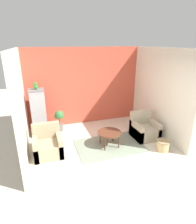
{
  "coord_description": "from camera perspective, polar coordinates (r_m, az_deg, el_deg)",
  "views": [
    {
      "loc": [
        -1.61,
        -3.32,
        2.86
      ],
      "look_at": [
        0.0,
        1.54,
        0.96
      ],
      "focal_mm": 30.0,
      "sensor_mm": 36.0,
      "label": 1
    }
  ],
  "objects": [
    {
      "name": "birdcage",
      "position": [
        6.25,
        -17.61,
        -0.36
      ],
      "size": [
        0.55,
        0.55,
        1.52
      ],
      "color": "slate",
      "rests_on": "ground_plane"
    },
    {
      "name": "potted_plant",
      "position": [
        6.47,
        -11.71,
        -1.93
      ],
      "size": [
        0.32,
        0.29,
        0.72
      ],
      "color": "#66605B",
      "rests_on": "ground_plane"
    },
    {
      "name": "ground_plane",
      "position": [
        4.67,
        6.27,
        -17.54
      ],
      "size": [
        20.0,
        20.0,
        0.0
      ],
      "primitive_type": "plane",
      "color": "beige",
      "rests_on": "ground"
    },
    {
      "name": "wall_right",
      "position": [
        6.27,
        18.23,
        5.58
      ],
      "size": [
        0.06,
        3.09,
        2.73
      ],
      "color": "beige",
      "rests_on": "ground_plane"
    },
    {
      "name": "armchair_right",
      "position": [
        6.15,
        13.91,
        -5.21
      ],
      "size": [
        0.74,
        0.74,
        0.82
      ],
      "color": "tan",
      "rests_on": "ground_plane"
    },
    {
      "name": "parrot",
      "position": [
        6.01,
        -18.5,
        7.51
      ],
      "size": [
        0.11,
        0.19,
        0.23
      ],
      "color": "#1E842D",
      "rests_on": "birdcage"
    },
    {
      "name": "area_rug",
      "position": [
        5.62,
        3.4,
        -10.15
      ],
      "size": [
        1.94,
        1.32,
        0.01
      ],
      "color": "gray",
      "rests_on": "ground_plane"
    },
    {
      "name": "wall_left",
      "position": [
        5.1,
        -22.51,
        1.77
      ],
      "size": [
        0.06,
        3.09,
        2.73
      ],
      "color": "beige",
      "rests_on": "ground_plane"
    },
    {
      "name": "armchair_left",
      "position": [
        5.28,
        -15.05,
        -9.83
      ],
      "size": [
        0.74,
        0.74,
        0.82
      ],
      "color": "#9E896B",
      "rests_on": "ground_plane"
    },
    {
      "name": "wicker_basket",
      "position": [
        5.62,
        19.18,
        -9.54
      ],
      "size": [
        0.37,
        0.37,
        0.3
      ],
      "color": "tan",
      "rests_on": "ground_plane"
    },
    {
      "name": "wall_back_accent",
      "position": [
        6.8,
        -4.22,
        7.65
      ],
      "size": [
        4.18,
        0.06,
        2.73
      ],
      "color": "#C64C38",
      "rests_on": "ground_plane"
    },
    {
      "name": "coffee_table",
      "position": [
        5.43,
        3.49,
        -6.5
      ],
      "size": [
        0.68,
        0.68,
        0.45
      ],
      "color": "#512D1E",
      "rests_on": "ground_plane"
    }
  ]
}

